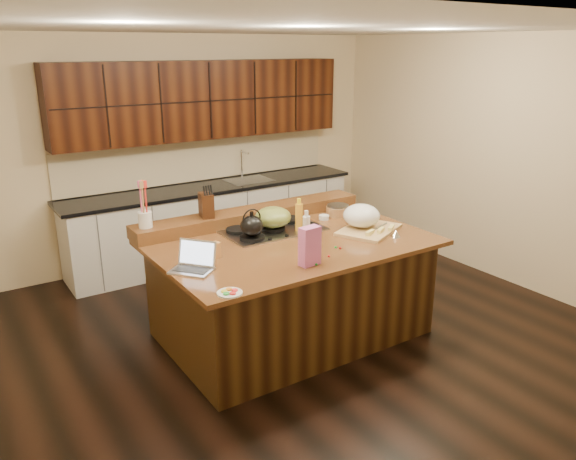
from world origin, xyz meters
TOP-DOWN VIEW (x-y plane):
  - room at (0.00, 0.00)m, footprint 5.52×5.02m
  - island at (0.00, 0.00)m, footprint 2.40×1.60m
  - back_ledge at (0.00, 0.70)m, footprint 2.40×0.30m
  - cooktop at (0.00, 0.30)m, footprint 0.92×0.52m
  - back_counter at (0.30, 2.23)m, footprint 3.70×0.66m
  - kettle at (-0.30, 0.17)m, footprint 0.27×0.27m
  - green_bowl at (0.00, 0.30)m, footprint 0.37×0.37m
  - laptop at (-1.00, -0.16)m, footprint 0.38×0.39m
  - oil_bottle at (0.18, 0.15)m, footprint 0.08×0.08m
  - vinegar_bottle at (0.05, -0.16)m, footprint 0.07×0.07m
  - wooden_tray at (0.73, -0.12)m, footprint 0.72×0.64m
  - ramekin_a at (0.75, -0.12)m, footprint 0.10×0.10m
  - ramekin_b at (1.15, 0.23)m, footprint 0.11×0.11m
  - ramekin_c at (0.62, 0.34)m, footprint 0.13×0.13m
  - strainer_bowl at (0.82, 0.38)m, footprint 0.32×0.32m
  - kitchen_timer at (0.83, -0.45)m, footprint 0.10×0.10m
  - pink_bag at (-0.21, -0.57)m, footprint 0.17×0.11m
  - candy_plate at (-0.98, -0.71)m, footprint 0.24×0.24m
  - package_box at (-0.77, -0.03)m, footprint 0.11×0.09m
  - utensil_crock at (-1.07, 0.70)m, footprint 0.13×0.13m
  - knife_block at (-0.48, 0.70)m, footprint 0.15×0.20m
  - gumdrop_0 at (-0.07, -0.52)m, footprint 0.02×0.02m
  - gumdrop_1 at (-0.08, -0.50)m, footprint 0.02×0.02m
  - gumdrop_2 at (-0.05, -0.40)m, footprint 0.02×0.02m
  - gumdrop_3 at (-0.12, -0.54)m, footprint 0.02×0.02m
  - gumdrop_4 at (0.02, -0.52)m, footprint 0.02×0.02m
  - gumdrop_5 at (-0.17, -0.61)m, footprint 0.02×0.02m
  - gumdrop_6 at (-0.17, -0.53)m, footprint 0.02×0.02m
  - gumdrop_7 at (0.20, -0.38)m, footprint 0.02×0.02m
  - gumdrop_8 at (0.22, -0.42)m, footprint 0.02×0.02m

SIDE VIEW (x-z plane):
  - island at x=0.00m, z-range 0.00..0.92m
  - candy_plate at x=-0.98m, z-range 0.92..0.93m
  - gumdrop_0 at x=-0.07m, z-range 0.92..0.94m
  - gumdrop_1 at x=-0.08m, z-range 0.92..0.94m
  - gumdrop_2 at x=-0.05m, z-range 0.92..0.94m
  - gumdrop_3 at x=-0.12m, z-range 0.92..0.94m
  - gumdrop_4 at x=0.02m, z-range 0.92..0.94m
  - gumdrop_5 at x=-0.17m, z-range 0.92..0.94m
  - gumdrop_6 at x=-0.17m, z-range 0.92..0.94m
  - gumdrop_7 at x=0.20m, z-range 0.92..0.94m
  - gumdrop_8 at x=0.22m, z-range 0.92..0.94m
  - cooktop at x=0.00m, z-range 0.91..0.96m
  - ramekin_a at x=0.75m, z-range 0.92..0.96m
  - ramekin_b at x=1.15m, z-range 0.92..0.96m
  - ramekin_c at x=0.62m, z-range 0.92..0.96m
  - kitchen_timer at x=0.83m, z-range 0.92..0.99m
  - strainer_bowl at x=0.82m, z-range 0.92..1.01m
  - laptop at x=-1.00m, z-range 0.87..1.09m
  - back_ledge at x=0.00m, z-range 0.92..1.04m
  - back_counter at x=0.30m, z-range -0.22..2.18m
  - package_box at x=-0.77m, z-range 0.92..1.05m
  - wooden_tray at x=0.73m, z-range 0.91..1.15m
  - vinegar_bottle at x=0.05m, z-range 0.92..1.17m
  - oil_bottle at x=0.18m, z-range 0.92..1.19m
  - green_bowl at x=0.00m, z-range 0.97..1.15m
  - kettle at x=-0.30m, z-range 0.97..1.15m
  - pink_bag at x=-0.21m, z-range 0.92..1.23m
  - utensil_crock at x=-1.07m, z-range 1.04..1.18m
  - knife_block at x=-0.48m, z-range 1.04..1.26m
  - room at x=0.00m, z-range -0.01..2.71m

